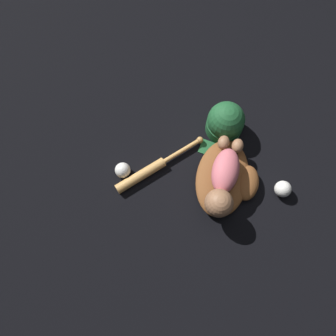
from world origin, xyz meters
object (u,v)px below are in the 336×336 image
baby_figure (223,180)px  baseball_spare (283,189)px  baseball_glove (226,178)px  baseball_bat (150,170)px  baseball (123,170)px  baseball_cap (225,122)px

baby_figure → baseball_spare: (0.04, 0.27, -0.08)m
baseball_glove → baseball_spare: baseball_spare is taller
baseball_bat → baseball: baseball is taller
baseball_glove → baseball_bat: size_ratio=1.00×
baseball_spare → baseball_cap: baseball_cap is taller
baby_figure → baseball_bat: bearing=-110.0°
baseball_bat → baseball_cap: (-0.18, 0.36, 0.05)m
baby_figure → baseball: 0.44m
baseball → baseball_spare: (0.15, 0.69, 0.00)m
baseball → baseball_spare: baseball_spare is taller
baseball → baseball_spare: 0.70m
baseball_glove → baseball_cap: (-0.26, 0.03, 0.03)m
baseball_glove → baby_figure: 0.10m
baby_figure → baseball_spare: size_ratio=5.12×
baseball_spare → baseball_cap: bearing=-147.8°
baseball_glove → baseball_spare: bearing=73.1°
baby_figure → baseball_bat: (-0.11, -0.30, -0.10)m
baseball_glove → baseball_cap: 0.26m
baseball_bat → baseball_cap: size_ratio=1.62×
baseball_bat → baseball: size_ratio=6.03×
baseball_glove → baseball: (-0.08, -0.45, -0.00)m
baseball_bat → baseball_spare: 0.59m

